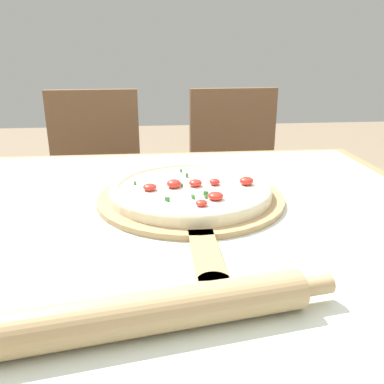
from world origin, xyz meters
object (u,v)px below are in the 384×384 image
(pizza_peel, at_px, (191,200))
(chair_right, at_px, (236,179))
(rolling_pin, at_px, (150,312))
(chair_left, at_px, (96,183))
(pizza, at_px, (191,190))

(pizza_peel, distance_m, chair_right, 0.91)
(pizza_peel, height_order, chair_right, chair_right)
(rolling_pin, xyz_separation_m, chair_right, (0.37, 1.25, -0.25))
(rolling_pin, height_order, chair_left, chair_left)
(pizza, distance_m, chair_left, 0.92)
(rolling_pin, distance_m, chair_right, 1.33)
(chair_left, bearing_deg, chair_right, -1.17)
(chair_left, relative_size, chair_right, 1.00)
(pizza_peel, height_order, rolling_pin, rolling_pin)
(pizza_peel, xyz_separation_m, chair_left, (-0.33, 0.84, -0.23))
(pizza_peel, relative_size, chair_right, 0.65)
(pizza_peel, xyz_separation_m, rolling_pin, (-0.09, -0.42, 0.02))
(chair_right, bearing_deg, pizza_peel, -110.53)
(chair_left, xyz_separation_m, chair_right, (0.60, -0.00, 0.00))
(pizza_peel, height_order, chair_left, chair_left)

